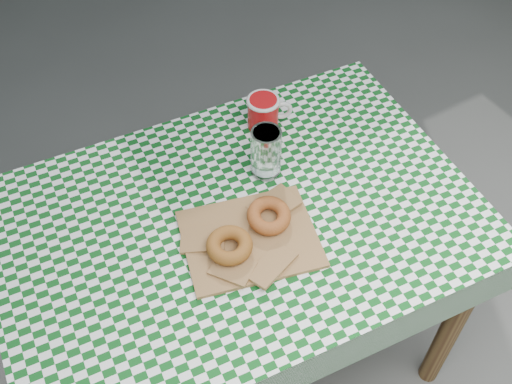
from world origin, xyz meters
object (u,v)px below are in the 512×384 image
paper_bag (250,238)px  coffee_mug (263,113)px  drinking_glass (266,152)px  table (240,297)px

paper_bag → coffee_mug: size_ratio=1.85×
paper_bag → drinking_glass: size_ratio=2.22×
table → drinking_glass: bearing=40.4°
table → coffee_mug: 0.55m
drinking_glass → coffee_mug: bearing=61.5°
paper_bag → drinking_glass: 0.24m
table → drinking_glass: 0.48m
paper_bag → table: bearing=85.3°
table → coffee_mug: (0.23, 0.25, 0.43)m
table → coffee_mug: coffee_mug is taller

